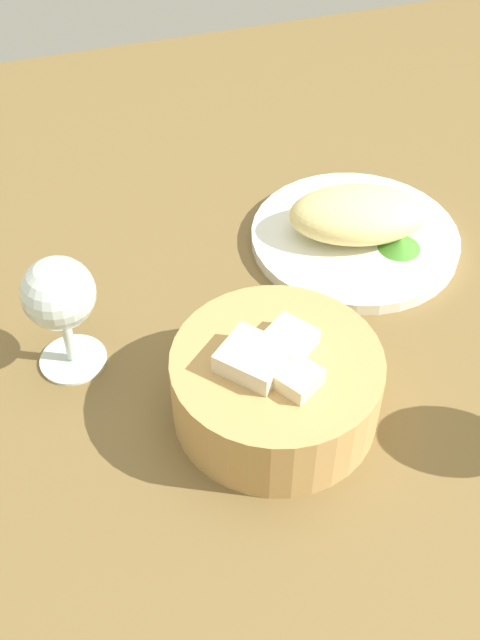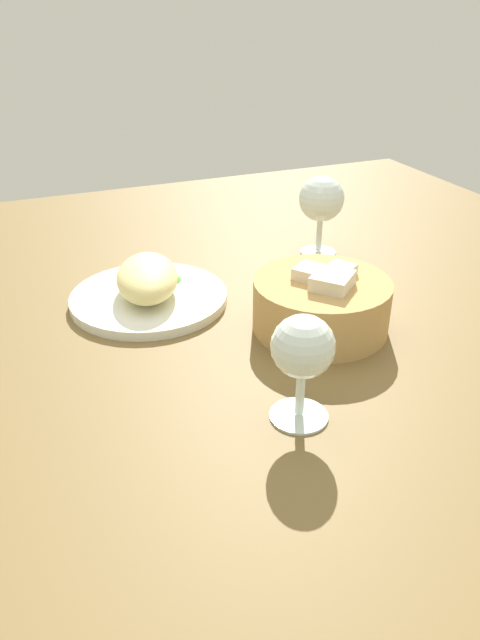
# 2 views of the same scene
# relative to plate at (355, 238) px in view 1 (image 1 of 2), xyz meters

# --- Properties ---
(ground_plane) EXTENTS (1.40, 1.40, 0.02)m
(ground_plane) POSITION_rel_plate_xyz_m (0.10, 0.14, -0.02)
(ground_plane) COLOR brown
(plate) EXTENTS (0.24, 0.24, 0.01)m
(plate) POSITION_rel_plate_xyz_m (0.00, 0.00, 0.00)
(plate) COLOR white
(plate) RESTS_ON ground_plane
(omelette) EXTENTS (0.17, 0.13, 0.05)m
(omelette) POSITION_rel_plate_xyz_m (0.00, 0.00, 0.03)
(omelette) COLOR #ECD989
(omelette) RESTS_ON plate
(lettuce_garnish) EXTENTS (0.05, 0.05, 0.01)m
(lettuce_garnish) POSITION_rel_plate_xyz_m (-0.04, 0.04, 0.01)
(lettuce_garnish) COLOR #418B2B
(lettuce_garnish) RESTS_ON plate
(bread_basket) EXTENTS (0.19, 0.19, 0.09)m
(bread_basket) POSITION_rel_plate_xyz_m (0.17, 0.20, 0.03)
(bread_basket) COLOR tan
(bread_basket) RESTS_ON ground_plane
(wine_glass_near) EXTENTS (0.07, 0.07, 0.13)m
(wine_glass_near) POSITION_rel_plate_xyz_m (0.33, 0.08, 0.08)
(wine_glass_near) COLOR silver
(wine_glass_near) RESTS_ON ground_plane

